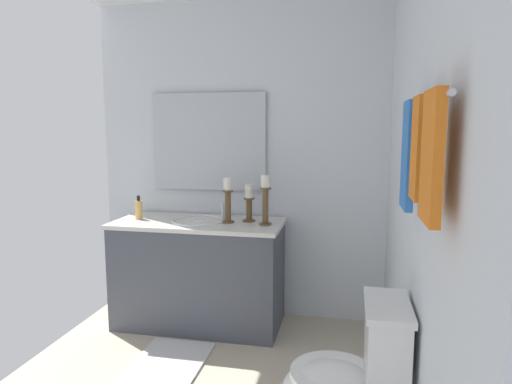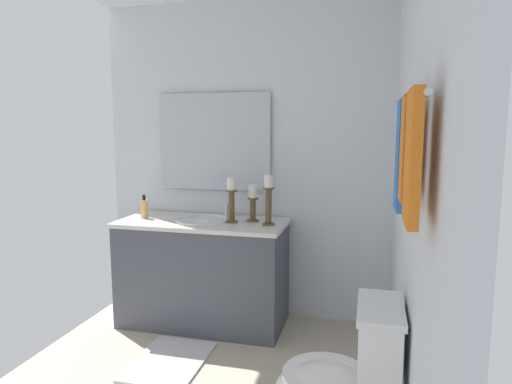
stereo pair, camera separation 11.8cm
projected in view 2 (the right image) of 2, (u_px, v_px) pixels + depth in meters
wall_back at (414, 186)px, 2.03m from camera, size 2.63×0.04×2.45m
wall_left at (246, 161)px, 3.57m from camera, size 0.04×2.29×2.45m
vanity_cabinet at (203, 272)px, 3.44m from camera, size 0.58×1.26×0.80m
sink_basin at (203, 226)px, 3.39m from camera, size 0.40×0.40×0.24m
mirror at (214, 142)px, 3.57m from camera, size 0.02×0.91×0.76m
candle_holder_tall at (269, 198)px, 3.21m from camera, size 0.09×0.09×0.36m
candle_holder_short at (253, 202)px, 3.34m from camera, size 0.09×0.09×0.28m
candle_holder_mid at (232, 199)px, 3.30m from camera, size 0.09×0.09×0.33m
soap_bottle at (144, 208)px, 3.48m from camera, size 0.06×0.06×0.18m
towel_bar at (414, 101)px, 1.50m from camera, size 0.81×0.02×0.02m
towel_near_vanity at (401, 156)px, 1.79m from camera, size 0.21×0.03×0.43m
towel_center at (406, 149)px, 1.52m from camera, size 0.16×0.03×0.35m
towel_near_corner at (413, 157)px, 1.27m from camera, size 0.21×0.03×0.38m
bath_mat at (169, 361)px, 2.89m from camera, size 0.60×0.44×0.02m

